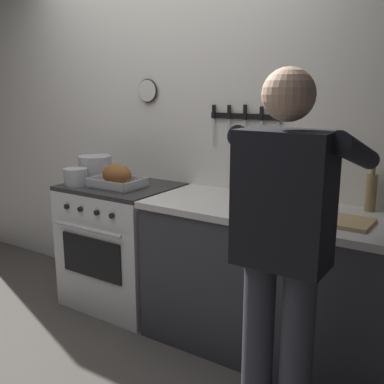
% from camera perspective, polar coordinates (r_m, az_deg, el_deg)
% --- Properties ---
extents(ground_plane, '(8.00, 8.00, 0.00)m').
position_cam_1_polar(ground_plane, '(2.88, -18.93, -21.17)').
color(ground_plane, '#4C4742').
extents(wall_back, '(6.00, 0.13, 2.60)m').
position_cam_1_polar(wall_back, '(3.38, -2.20, 8.21)').
color(wall_back, white).
rests_on(wall_back, ground).
extents(counter_block, '(2.03, 0.65, 0.90)m').
position_cam_1_polar(counter_block, '(2.74, 14.80, -11.75)').
color(counter_block, '#38383D').
rests_on(counter_block, ground).
extents(stove, '(0.76, 0.67, 0.90)m').
position_cam_1_polar(stove, '(3.42, -8.65, -6.48)').
color(stove, white).
rests_on(stove, ground).
extents(person_cook, '(0.51, 0.63, 1.66)m').
position_cam_1_polar(person_cook, '(1.96, 11.34, -6.14)').
color(person_cook, '#383842').
rests_on(person_cook, ground).
extents(roasting_pan, '(0.35, 0.26, 0.16)m').
position_cam_1_polar(roasting_pan, '(3.20, -9.33, 1.82)').
color(roasting_pan, '#B7B7BC').
rests_on(roasting_pan, stove).
extents(stock_pot, '(0.24, 0.24, 0.18)m').
position_cam_1_polar(stock_pot, '(3.49, -11.96, 2.96)').
color(stock_pot, '#B7B7BC').
rests_on(stock_pot, stove).
extents(saucepan, '(0.16, 0.16, 0.12)m').
position_cam_1_polar(saucepan, '(3.34, -14.28, 1.86)').
color(saucepan, '#B7B7BC').
rests_on(saucepan, stove).
extents(cutting_board, '(0.36, 0.24, 0.02)m').
position_cam_1_polar(cutting_board, '(2.48, 17.45, -3.38)').
color(cutting_board, tan).
rests_on(cutting_board, counter_block).
extents(bottle_vinegar, '(0.06, 0.06, 0.27)m').
position_cam_1_polar(bottle_vinegar, '(2.74, 21.41, 0.06)').
color(bottle_vinegar, '#997F4C').
rests_on(bottle_vinegar, counter_block).
extents(bottle_hot_sauce, '(0.05, 0.05, 0.18)m').
position_cam_1_polar(bottle_hot_sauce, '(2.79, 13.57, 0.07)').
color(bottle_hot_sauce, red).
rests_on(bottle_hot_sauce, counter_block).
extents(bottle_cooking_oil, '(0.08, 0.08, 0.26)m').
position_cam_1_polar(bottle_cooking_oil, '(2.62, 13.66, -0.06)').
color(bottle_cooking_oil, gold).
rests_on(bottle_cooking_oil, counter_block).
extents(bottle_olive_oil, '(0.07, 0.07, 0.30)m').
position_cam_1_polar(bottle_olive_oil, '(2.94, 8.69, 1.91)').
color(bottle_olive_oil, '#385623').
rests_on(bottle_olive_oil, counter_block).
extents(bottle_soy_sauce, '(0.06, 0.06, 0.19)m').
position_cam_1_polar(bottle_soy_sauce, '(2.94, 6.94, 1.07)').
color(bottle_soy_sauce, black).
rests_on(bottle_soy_sauce, counter_block).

